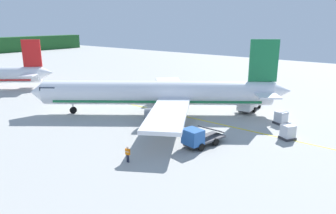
{
  "coord_description": "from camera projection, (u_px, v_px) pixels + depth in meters",
  "views": [
    {
      "loc": [
        -4.32,
        -7.45,
        14.42
      ],
      "look_at": [
        31.15,
        20.71,
        2.08
      ],
      "focal_mm": 33.47,
      "sensor_mm": 36.0,
      "label": 1
    }
  ],
  "objects": [
    {
      "name": "airliner_foreground",
      "position": [
        161.0,
        94.0,
        49.83
      ],
      "size": [
        30.11,
        35.19,
        11.9
      ],
      "color": "white",
      "rests_on": "ground"
    },
    {
      "name": "service_truck_fuel",
      "position": [
        198.0,
        137.0,
        37.06
      ],
      "size": [
        6.25,
        3.24,
        2.54
      ],
      "color": "#2659A5",
      "rests_on": "ground"
    },
    {
      "name": "service_truck_baggage",
      "position": [
        250.0,
        102.0,
        52.43
      ],
      "size": [
        6.92,
        2.99,
        2.66
      ],
      "color": "#2659A5",
      "rests_on": "ground"
    },
    {
      "name": "cargo_container_near",
      "position": [
        288.0,
        132.0,
        39.62
      ],
      "size": [
        2.21,
        2.21,
        2.0
      ],
      "color": "#333338",
      "rests_on": "ground"
    },
    {
      "name": "cargo_container_mid",
      "position": [
        281.0,
        118.0,
        45.59
      ],
      "size": [
        2.09,
        2.09,
        1.96
      ],
      "color": "#333338",
      "rests_on": "ground"
    },
    {
      "name": "crew_marshaller",
      "position": [
        128.0,
        153.0,
        33.0
      ],
      "size": [
        0.32,
        0.62,
        1.76
      ],
      "color": "#191E33",
      "rests_on": "ground"
    },
    {
      "name": "crew_loader_left",
      "position": [
        169.0,
        127.0,
        41.4
      ],
      "size": [
        0.36,
        0.6,
        1.68
      ],
      "color": "#191E33",
      "rests_on": "ground"
    },
    {
      "name": "apron_guide_line",
      "position": [
        188.0,
        117.0,
        48.97
      ],
      "size": [
        0.3,
        60.0,
        0.01
      ],
      "primitive_type": "cube",
      "color": "yellow",
      "rests_on": "ground"
    }
  ]
}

